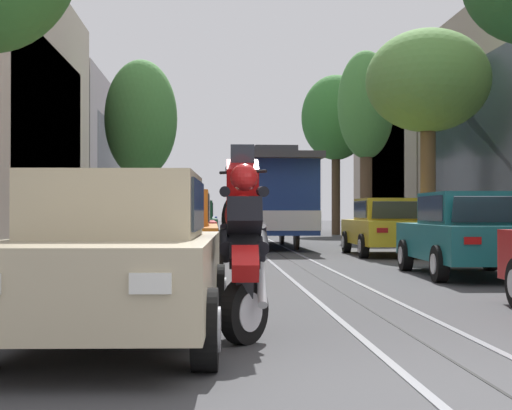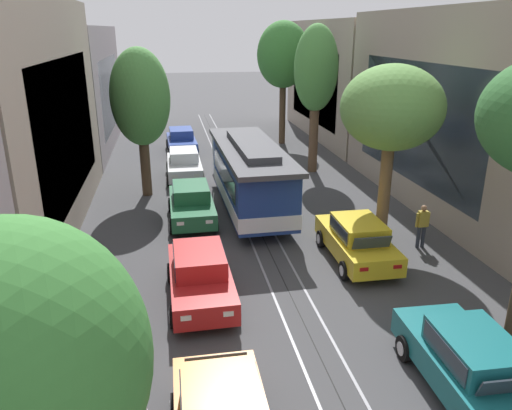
% 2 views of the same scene
% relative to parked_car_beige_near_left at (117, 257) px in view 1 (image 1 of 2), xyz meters
% --- Properties ---
extents(ground_plane, '(160.00, 160.00, 0.00)m').
position_rel_parked_car_beige_near_left_xyz_m(ground_plane, '(2.84, 16.56, -0.80)').
color(ground_plane, '#424244').
extents(trolley_track_rails, '(1.14, 55.78, 0.01)m').
position_rel_parked_car_beige_near_left_xyz_m(trolley_track_rails, '(2.84, 19.34, -0.79)').
color(trolley_track_rails, gray).
rests_on(trolley_track_rails, ground).
extents(parked_car_beige_near_left, '(2.11, 4.41, 1.58)m').
position_rel_parked_car_beige_near_left_xyz_m(parked_car_beige_near_left, '(0.00, 0.00, 0.00)').
color(parked_car_beige_near_left, '#C1B28E').
rests_on(parked_car_beige_near_left, ground).
extents(parked_car_orange_second_left, '(2.01, 4.36, 1.58)m').
position_rel_parked_car_beige_near_left_xyz_m(parked_car_orange_second_left, '(0.09, 6.12, 0.00)').
color(parked_car_orange_second_left, orange).
rests_on(parked_car_orange_second_left, ground).
extents(parked_car_red_mid_left, '(2.04, 4.38, 1.58)m').
position_rel_parked_car_beige_near_left_xyz_m(parked_car_red_mid_left, '(0.08, 12.37, 0.00)').
color(parked_car_red_mid_left, red).
rests_on(parked_car_red_mid_left, ground).
extents(parked_car_green_fourth_left, '(2.02, 4.37, 1.58)m').
position_rel_parked_car_beige_near_left_xyz_m(parked_car_green_fourth_left, '(0.17, 19.08, 0.00)').
color(parked_car_green_fourth_left, '#1E6038').
rests_on(parked_car_green_fourth_left, ground).
extents(parked_car_white_fifth_left, '(2.00, 4.36, 1.58)m').
position_rel_parked_car_beige_near_left_xyz_m(parked_car_white_fifth_left, '(0.12, 25.70, 0.00)').
color(parked_car_white_fifth_left, silver).
rests_on(parked_car_white_fifth_left, ground).
extents(parked_car_blue_sixth_left, '(2.10, 4.41, 1.58)m').
position_rel_parked_car_beige_near_left_xyz_m(parked_car_blue_sixth_left, '(0.19, 31.88, 0.00)').
color(parked_car_blue_sixth_left, '#233D93').
rests_on(parked_car_blue_sixth_left, ground).
extents(parked_car_teal_second_right, '(2.09, 4.40, 1.58)m').
position_rel_parked_car_beige_near_left_xyz_m(parked_car_teal_second_right, '(5.72, 7.12, 0.00)').
color(parked_car_teal_second_right, '#196B70').
rests_on(parked_car_teal_second_right, ground).
extents(parked_car_yellow_mid_right, '(2.02, 4.37, 1.58)m').
position_rel_parked_car_beige_near_left_xyz_m(parked_car_yellow_mid_right, '(5.73, 14.10, 0.00)').
color(parked_car_yellow_mid_right, gold).
rests_on(parked_car_yellow_mid_right, ground).
extents(street_tree_kerb_left_second, '(2.80, 2.50, 7.10)m').
position_rel_parked_car_beige_near_left_xyz_m(street_tree_kerb_left_second, '(-1.84, 23.05, 3.94)').
color(street_tree_kerb_left_second, '#4C3826').
rests_on(street_tree_kerb_left_second, ground).
extents(street_tree_kerb_right_mid, '(3.72, 3.83, 6.71)m').
position_rel_parked_car_beige_near_left_xyz_m(street_tree_kerb_right_mid, '(7.39, 15.76, 4.30)').
color(street_tree_kerb_right_mid, brown).
rests_on(street_tree_kerb_right_mid, ground).
extents(street_tree_kerb_right_fourth, '(2.45, 2.20, 8.15)m').
position_rel_parked_car_beige_near_left_xyz_m(street_tree_kerb_right_fourth, '(7.52, 25.83, 4.85)').
color(street_tree_kerb_right_fourth, brown).
rests_on(street_tree_kerb_right_fourth, ground).
extents(street_tree_kerb_right_far, '(3.64, 3.27, 8.42)m').
position_rel_parked_car_beige_near_left_xyz_m(street_tree_kerb_right_far, '(7.44, 33.45, 5.31)').
color(street_tree_kerb_right_far, '#4C3826').
rests_on(street_tree_kerb_right_far, ground).
extents(cable_car_trolley, '(2.77, 9.17, 3.28)m').
position_rel_parked_car_beige_near_left_xyz_m(cable_car_trolley, '(2.84, 19.48, 0.86)').
color(cable_car_trolley, navy).
rests_on(cable_car_trolley, ground).
extents(motorcycle_with_rider, '(0.48, 1.81, 1.90)m').
position_rel_parked_car_beige_near_left_xyz_m(motorcycle_with_rider, '(1.19, 0.15, 0.19)').
color(motorcycle_with_rider, black).
rests_on(motorcycle_with_rider, ground).
extents(pedestrian_on_right_pavement, '(0.55, 0.22, 1.69)m').
position_rel_parked_car_beige_near_left_xyz_m(pedestrian_on_right_pavement, '(8.55, 14.76, 0.16)').
color(pedestrian_on_right_pavement, '#282D38').
rests_on(pedestrian_on_right_pavement, ground).
extents(fire_hydrant, '(0.40, 0.22, 0.84)m').
position_rel_parked_car_beige_near_left_xyz_m(fire_hydrant, '(-1.44, 7.04, -0.38)').
color(fire_hydrant, '#B2B2B7').
rests_on(fire_hydrant, ground).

